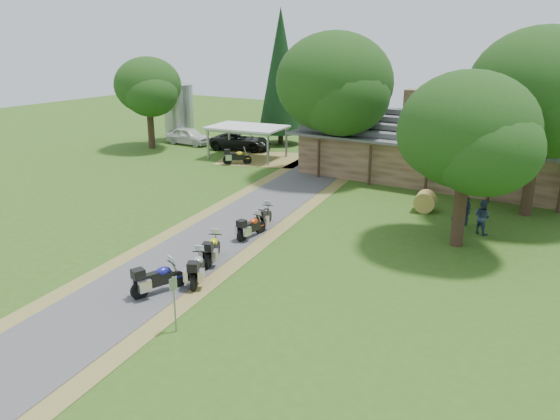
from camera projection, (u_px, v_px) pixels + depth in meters
The scene contains 24 objects.
ground at pixel (149, 280), 23.48m from camera, with size 120.00×120.00×0.00m, color #335518.
driveway at pixel (199, 248), 26.97m from camera, with size 46.00×46.00×0.00m, color #4F4E51.
lodge at pixel (447, 146), 39.22m from camera, with size 21.40×9.40×4.90m, color brown, non-canonical shape.
silo at pixel (179, 110), 54.14m from camera, with size 2.90×2.90×5.90m, color gray.
carport at pixel (247, 142), 46.36m from camera, with size 6.27×4.18×2.72m, color silver, non-canonical shape.
car_white_sedan at pixel (189, 134), 52.29m from camera, with size 6.09×2.57×2.03m, color silver.
car_dark_suv at pixel (241, 137), 49.75m from camera, with size 6.14×2.61×2.35m, color black.
motorcycle_row_a at pixel (158, 277), 22.03m from camera, with size 2.13×0.69×1.46m, color navy, non-canonical shape.
motorcycle_row_b at pixel (197, 267), 23.07m from camera, with size 2.06×0.67×1.41m, color #9FA1A7, non-canonical shape.
motorcycle_row_c at pixel (212, 247), 25.17m from camera, with size 2.03×0.66×1.39m, color yellow, non-canonical shape.
motorcycle_row_d at pixel (251, 226), 28.17m from camera, with size 1.92×0.63×1.31m, color #B63912, non-canonical shape.
motorcycle_row_e at pixel (265, 215), 29.82m from camera, with size 1.90×0.62×1.30m, color black, non-canonical shape.
motorcycle_carport_a at pixel (237, 156), 44.25m from camera, with size 2.06×0.67×1.41m, color gold, non-canonical shape.
person_a at pixel (456, 221), 28.07m from camera, with size 0.53×0.38×1.86m, color #2F3E5A.
person_b at pixel (482, 214), 28.64m from camera, with size 0.62×0.45×2.18m, color #2F3E5A.
person_c at pixel (467, 208), 29.94m from camera, with size 0.55×0.40×1.95m, color #2F3E5A.
hay_bale at pixel (425, 201), 32.44m from camera, with size 1.22×1.22×1.12m, color olive.
sign_post at pixel (175, 305), 19.04m from camera, with size 0.38×0.06×2.13m, color gray, non-canonical shape.
oak_lodge_left at pixel (334, 101), 39.01m from camera, with size 8.35×8.35×11.06m, color #12340F, non-canonical shape.
oak_lodge_right at pixel (539, 115), 30.19m from camera, with size 8.04×8.04×11.63m, color #12340F, non-canonical shape.
oak_driveway at pixel (466, 153), 25.94m from camera, with size 6.54×6.54×9.38m, color #12340F, non-canonical shape.
oak_silo at pixel (149, 98), 49.48m from camera, with size 5.98×5.98×9.23m, color #12340F, non-canonical shape.
cedar_near at pixel (347, 95), 46.28m from camera, with size 3.44×3.44×10.41m, color black.
cedar_far at pixel (281, 77), 50.94m from camera, with size 4.29×4.29×12.54m, color black.
Camera 1 is at (16.03, -15.31, 10.05)m, focal length 35.00 mm.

